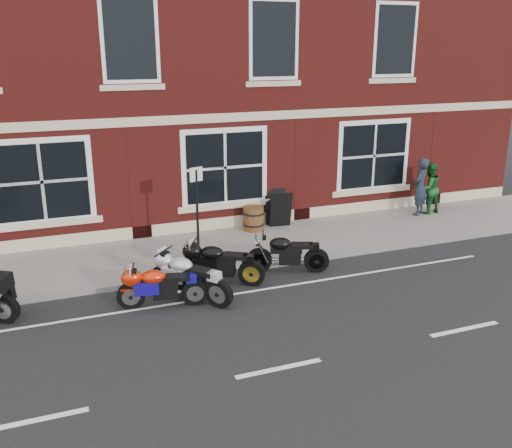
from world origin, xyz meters
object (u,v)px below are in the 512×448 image
(moto_sport_red, at_px, (161,285))
(pedestrian_right, at_px, (429,188))
(barrel_planter, at_px, (254,218))
(moto_sport_black, at_px, (220,262))
(parking_sign, at_px, (197,209))
(moto_naked_black, at_px, (286,252))
(moto_sport_silver, at_px, (190,275))
(a_board_sign, at_px, (278,208))
(pedestrian_left, at_px, (420,187))

(moto_sport_red, bearing_deg, pedestrian_right, -56.44)
(pedestrian_right, distance_m, barrel_planter, 5.95)
(moto_sport_black, height_order, parking_sign, parking_sign)
(pedestrian_right, bearing_deg, moto_naked_black, 19.89)
(barrel_planter, bearing_deg, parking_sign, -138.46)
(moto_sport_silver, xyz_separation_m, a_board_sign, (3.77, 3.87, 0.10))
(pedestrian_left, height_order, parking_sign, parking_sign)
(moto_sport_black, height_order, a_board_sign, a_board_sign)
(pedestrian_right, bearing_deg, moto_sport_silver, 17.43)
(moto_sport_black, height_order, barrel_planter, moto_sport_black)
(moto_sport_silver, relative_size, moto_naked_black, 0.94)
(pedestrian_right, distance_m, a_board_sign, 5.10)
(parking_sign, bearing_deg, pedestrian_right, -5.29)
(moto_naked_black, relative_size, parking_sign, 0.78)
(moto_sport_red, relative_size, moto_naked_black, 1.00)
(moto_sport_black, distance_m, moto_sport_silver, 1.06)
(moto_sport_silver, height_order, parking_sign, parking_sign)
(pedestrian_left, bearing_deg, barrel_planter, -41.10)
(moto_sport_silver, xyz_separation_m, pedestrian_right, (8.84, 3.37, 0.39))
(moto_naked_black, xyz_separation_m, parking_sign, (-1.93, 1.08, 1.01))
(a_board_sign, bearing_deg, parking_sign, -138.55)
(parking_sign, bearing_deg, pedestrian_left, -5.14)
(a_board_sign, bearing_deg, pedestrian_left, 0.28)
(moto_naked_black, distance_m, parking_sign, 2.43)
(pedestrian_right, bearing_deg, parking_sign, 7.69)
(moto_sport_silver, distance_m, parking_sign, 2.13)
(moto_sport_red, bearing_deg, moto_sport_black, -50.84)
(moto_sport_silver, bearing_deg, parking_sign, 30.80)
(pedestrian_left, bearing_deg, moto_sport_silver, -15.25)
(moto_sport_black, bearing_deg, moto_sport_red, 147.41)
(moto_sport_black, distance_m, moto_naked_black, 1.75)
(moto_sport_silver, bearing_deg, pedestrian_right, -16.95)
(moto_sport_black, relative_size, a_board_sign, 1.70)
(moto_sport_red, height_order, barrel_planter, moto_sport_red)
(moto_sport_red, height_order, moto_naked_black, moto_naked_black)
(moto_sport_red, bearing_deg, moto_naked_black, -62.35)
(moto_sport_black, bearing_deg, a_board_sign, -10.04)
(moto_sport_black, relative_size, moto_sport_silver, 1.03)
(pedestrian_left, bearing_deg, parking_sign, -25.39)
(moto_sport_black, distance_m, barrel_planter, 3.75)
(moto_sport_red, relative_size, parking_sign, 0.79)
(moto_sport_red, relative_size, pedestrian_left, 1.05)
(moto_sport_black, height_order, moto_naked_black, moto_sport_black)
(moto_naked_black, distance_m, barrel_planter, 3.07)
(moto_sport_black, distance_m, pedestrian_right, 8.44)
(pedestrian_right, bearing_deg, a_board_sign, -9.10)
(moto_sport_red, xyz_separation_m, pedestrian_left, (9.11, 3.47, 0.53))
(pedestrian_left, distance_m, parking_sign, 7.92)
(moto_sport_silver, relative_size, parking_sign, 0.73)
(parking_sign, bearing_deg, moto_sport_red, -141.72)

